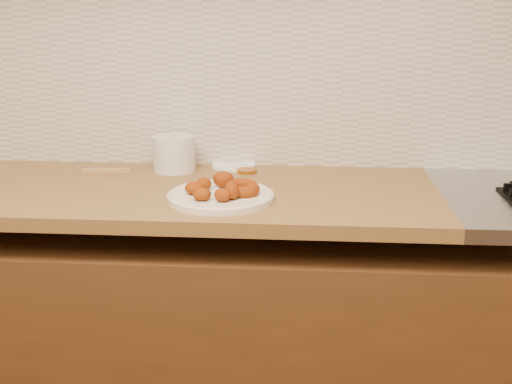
# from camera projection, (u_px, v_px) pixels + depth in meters

# --- Properties ---
(wall_back) EXTENTS (4.00, 0.02, 2.70)m
(wall_back) POSITION_uv_depth(u_px,v_px,m) (273.00, 27.00, 2.05)
(wall_back) COLOR #B7AA8C
(wall_back) RESTS_ON ground
(base_cabinet) EXTENTS (3.60, 0.60, 0.77)m
(base_cabinet) POSITION_uv_depth(u_px,v_px,m) (266.00, 345.00, 2.03)
(base_cabinet) COLOR #522F16
(base_cabinet) RESTS_ON floor
(butcher_block) EXTENTS (2.30, 0.62, 0.04)m
(butcher_block) POSITION_uv_depth(u_px,v_px,m) (52.00, 191.00, 1.93)
(butcher_block) COLOR olive
(butcher_block) RESTS_ON base_cabinet
(backsplash) EXTENTS (3.60, 0.02, 0.60)m
(backsplash) POSITION_uv_depth(u_px,v_px,m) (273.00, 75.00, 2.08)
(backsplash) COLOR beige
(backsplash) RESTS_ON wall_back
(donut_plate) EXTENTS (0.30, 0.30, 0.02)m
(donut_plate) POSITION_uv_depth(u_px,v_px,m) (221.00, 197.00, 1.78)
(donut_plate) COLOR silver
(donut_plate) RESTS_ON butcher_block
(ring_donut) EXTENTS (0.14, 0.14, 0.04)m
(ring_donut) POSITION_uv_depth(u_px,v_px,m) (242.00, 188.00, 1.77)
(ring_donut) COLOR #8E3F0C
(ring_donut) RESTS_ON donut_plate
(fried_dough_chunks) EXTENTS (0.17, 0.19, 0.05)m
(fried_dough_chunks) POSITION_uv_depth(u_px,v_px,m) (213.00, 187.00, 1.77)
(fried_dough_chunks) COLOR #8E3F0C
(fried_dough_chunks) RESTS_ON donut_plate
(plastic_tub) EXTENTS (0.14, 0.14, 0.11)m
(plastic_tub) POSITION_uv_depth(u_px,v_px,m) (174.00, 154.00, 2.07)
(plastic_tub) COLOR silver
(plastic_tub) RESTS_ON butcher_block
(tub_lid) EXTENTS (0.18, 0.18, 0.01)m
(tub_lid) POSITION_uv_depth(u_px,v_px,m) (234.00, 166.00, 2.13)
(tub_lid) COLOR white
(tub_lid) RESTS_ON butcher_block
(brass_jar_lid) EXTENTS (0.08, 0.08, 0.01)m
(brass_jar_lid) POSITION_uv_depth(u_px,v_px,m) (247.00, 171.00, 2.06)
(brass_jar_lid) COLOR #BC7724
(brass_jar_lid) RESTS_ON butcher_block
(wooden_utensil) EXTENTS (0.16, 0.04, 0.01)m
(wooden_utensil) POSITION_uv_depth(u_px,v_px,m) (107.00, 170.00, 2.06)
(wooden_utensil) COLOR #A4844B
(wooden_utensil) RESTS_ON butcher_block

